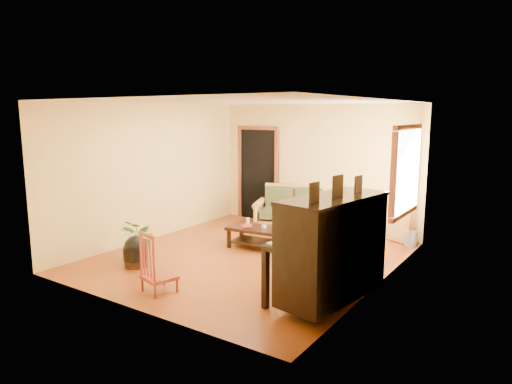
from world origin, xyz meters
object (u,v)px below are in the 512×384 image
Objects in this scene: piano at (332,251)px; armchair at (341,251)px; coffee_table at (258,238)px; ceramic_crock at (411,239)px; footstool at (136,255)px; potted_plant at (140,239)px; red_chair at (159,262)px; sofa at (307,209)px.

armchair is at bearing 115.96° from piano.
coffee_table reaches higher than ceramic_crock.
armchair is 3.22m from footstool.
armchair is 2.02× the size of footstool.
armchair is at bearing 18.36° from potted_plant.
armchair is 2.86× the size of ceramic_crock.
armchair reaches higher than potted_plant.
piano is 4.07× the size of footstool.
ceramic_crock is (0.13, 3.19, -0.56)m from piano.
potted_plant is (-3.48, -0.06, -0.37)m from piano.
red_chair is at bearing -89.39° from coffee_table.
ceramic_crock is at bearing -19.64° from sofa.
sofa is 2.72× the size of armchair.
sofa is at bearing 64.88° from potted_plant.
ceramic_crock is at bearing 36.47° from coffee_table.
piano is (2.13, -1.52, 0.51)m from coffee_table.
ceramic_crock is at bearing 76.09° from red_chair.
red_chair is at bearing -146.71° from piano.
footstool is 0.59× the size of potted_plant.
red_chair is 4.72m from ceramic_crock.
armchair is at bearing 61.71° from red_chair.
sofa is 3.77m from footstool.
potted_plant is at bearing 129.37° from footstool.
sofa is at bearing 131.26° from piano.
potted_plant is (-3.61, -3.25, 0.19)m from ceramic_crock.
coffee_table is 2.08m from potted_plant.
armchair is at bearing -101.22° from ceramic_crock.
piano is 2.33m from red_chair.
piano is 2.40× the size of potted_plant.
piano is at bearing 0.92° from potted_plant.
coffee_table is at bearing -116.30° from sofa.
armchair is at bearing -72.93° from sofa.
footstool is 1.23m from red_chair.
sofa is 3.53m from potted_plant.
piano is at bearing -92.34° from ceramic_crock.
potted_plant is at bearing -130.59° from coffee_table.
footstool is (-3.19, -0.42, -0.51)m from piano.
piano is (1.98, -3.14, 0.24)m from sofa.
footstool is (-1.05, -1.93, -0.01)m from coffee_table.
coffee_table is at bearing -143.53° from ceramic_crock.
sofa reaches higher than footstool.
potted_plant is at bearing -157.33° from armchair.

